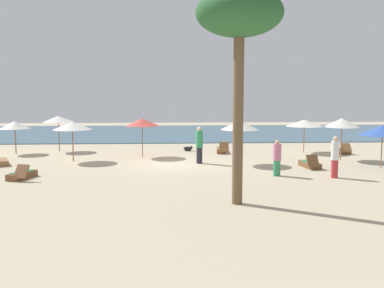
# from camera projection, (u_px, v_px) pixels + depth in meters

# --- Properties ---
(ground_plane) EXTENTS (60.00, 60.00, 0.00)m
(ground_plane) POSITION_uv_depth(u_px,v_px,m) (174.00, 164.00, 23.27)
(ground_plane) COLOR #BCAD8E
(ocean_water) EXTENTS (48.00, 16.00, 0.06)m
(ocean_water) POSITION_uv_depth(u_px,v_px,m) (172.00, 133.00, 40.11)
(ocean_water) COLOR #3D6075
(ocean_water) RESTS_ON ground_plane
(umbrella_0) EXTENTS (1.97, 1.97, 2.25)m
(umbrella_0) POSITION_uv_depth(u_px,v_px,m) (142.00, 122.00, 25.63)
(umbrella_0) COLOR brown
(umbrella_0) RESTS_ON ground_plane
(umbrella_1) EXTENTS (2.26, 2.26, 2.14)m
(umbrella_1) POSITION_uv_depth(u_px,v_px,m) (383.00, 130.00, 22.05)
(umbrella_1) COLOR olive
(umbrella_1) RESTS_ON ground_plane
(umbrella_2) EXTENTS (1.92, 1.92, 2.26)m
(umbrella_2) POSITION_uv_depth(u_px,v_px,m) (58.00, 119.00, 27.99)
(umbrella_2) COLOR brown
(umbrella_2) RESTS_ON ground_plane
(umbrella_3) EXTENTS (2.29, 2.29, 2.06)m
(umbrella_3) POSITION_uv_depth(u_px,v_px,m) (304.00, 123.00, 27.44)
(umbrella_3) COLOR olive
(umbrella_3) RESTS_ON ground_plane
(umbrella_4) EXTENTS (1.99, 1.99, 2.32)m
(umbrella_4) POSITION_uv_depth(u_px,v_px,m) (240.00, 125.00, 23.04)
(umbrella_4) COLOR olive
(umbrella_4) RESTS_ON ground_plane
(umbrella_5) EXTENTS (2.07, 2.07, 2.19)m
(umbrella_5) POSITION_uv_depth(u_px,v_px,m) (72.00, 126.00, 23.94)
(umbrella_5) COLOR brown
(umbrella_5) RESTS_ON ground_plane
(umbrella_6) EXTENTS (1.81, 1.81, 2.00)m
(umbrella_6) POSITION_uv_depth(u_px,v_px,m) (15.00, 125.00, 26.88)
(umbrella_6) COLOR brown
(umbrella_6) RESTS_ON ground_plane
(umbrella_7) EXTENTS (1.91, 1.91, 2.35)m
(umbrella_7) POSITION_uv_depth(u_px,v_px,m) (342.00, 123.00, 24.41)
(umbrella_7) COLOR olive
(umbrella_7) RESTS_ON ground_plane
(lounger_0) EXTENTS (0.63, 1.71, 0.68)m
(lounger_0) POSITION_uv_depth(u_px,v_px,m) (342.00, 150.00, 27.33)
(lounger_0) COLOR brown
(lounger_0) RESTS_ON ground_plane
(lounger_1) EXTENTS (1.24, 1.75, 0.72)m
(lounger_1) POSITION_uv_depth(u_px,v_px,m) (0.00, 162.00, 22.98)
(lounger_1) COLOR olive
(lounger_1) RESTS_ON ground_plane
(lounger_2) EXTENTS (0.80, 1.70, 0.74)m
(lounger_2) POSITION_uv_depth(u_px,v_px,m) (310.00, 164.00, 22.19)
(lounger_2) COLOR brown
(lounger_2) RESTS_ON ground_plane
(lounger_3) EXTENTS (1.06, 1.76, 0.72)m
(lounger_3) POSITION_uv_depth(u_px,v_px,m) (22.00, 175.00, 19.44)
(lounger_3) COLOR brown
(lounger_3) RESTS_ON ground_plane
(lounger_4) EXTENTS (0.74, 1.69, 0.74)m
(lounger_4) POSITION_uv_depth(u_px,v_px,m) (222.00, 150.00, 27.52)
(lounger_4) COLOR brown
(lounger_4) RESTS_ON ground_plane
(person_0) EXTENTS (0.52, 0.52, 1.96)m
(person_0) POSITION_uv_depth(u_px,v_px,m) (199.00, 145.00, 23.43)
(person_0) COLOR #26262D
(person_0) RESTS_ON ground_plane
(person_1) EXTENTS (0.50, 0.50, 1.87)m
(person_1) POSITION_uv_depth(u_px,v_px,m) (335.00, 157.00, 19.56)
(person_1) COLOR #BF3338
(person_1) RESTS_ON ground_plane
(person_2) EXTENTS (0.52, 0.52, 1.65)m
(person_2) POSITION_uv_depth(u_px,v_px,m) (277.00, 158.00, 20.02)
(person_2) COLOR #338C59
(person_2) RESTS_ON ground_plane
(palm_2) EXTENTS (2.89, 2.89, 7.20)m
(palm_2) POSITION_uv_depth(u_px,v_px,m) (239.00, 19.00, 14.43)
(palm_2) COLOR brown
(palm_2) RESTS_ON ground_plane
(dog) EXTENTS (0.64, 0.49, 0.30)m
(dog) POSITION_uv_depth(u_px,v_px,m) (188.00, 149.00, 28.29)
(dog) COLOR black
(dog) RESTS_ON ground_plane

